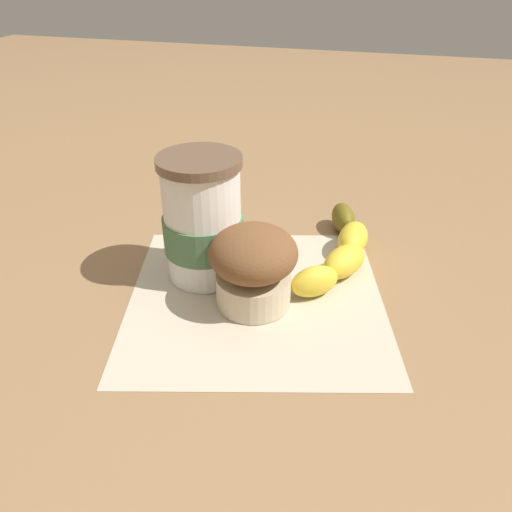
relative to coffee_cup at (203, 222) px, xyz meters
name	(u,v)px	position (x,y,z in m)	size (l,w,h in m)	color
ground_plane	(256,298)	(0.07, -0.03, -0.07)	(3.00, 3.00, 0.00)	#936D47
paper_napkin	(256,297)	(0.07, -0.03, -0.07)	(0.27, 0.27, 0.00)	beige
coffee_cup	(203,222)	(0.00, 0.00, 0.00)	(0.09, 0.09, 0.14)	white
muffin	(254,265)	(0.07, -0.04, -0.02)	(0.09, 0.09, 0.09)	beige
banana	(341,248)	(0.15, 0.07, -0.05)	(0.09, 0.21, 0.03)	yellow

